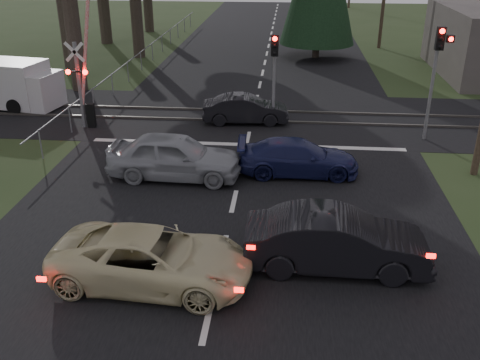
# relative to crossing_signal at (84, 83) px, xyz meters

# --- Properties ---
(ground) EXTENTS (120.00, 120.00, 0.00)m
(ground) POSITION_rel_crossing_signal_xyz_m (7.27, -9.79, -2.06)
(ground) COLOR #293A1A
(ground) RESTS_ON ground
(road) EXTENTS (14.00, 100.00, 0.01)m
(road) POSITION_rel_crossing_signal_xyz_m (7.27, 0.21, -2.05)
(road) COLOR black
(road) RESTS_ON ground
(rail_corridor) EXTENTS (120.00, 8.00, 0.01)m
(rail_corridor) POSITION_rel_crossing_signal_xyz_m (7.27, 2.21, -2.05)
(rail_corridor) COLOR black
(rail_corridor) RESTS_ON ground
(stop_line) EXTENTS (13.00, 0.35, 0.00)m
(stop_line) POSITION_rel_crossing_signal_xyz_m (7.27, -1.59, -2.05)
(stop_line) COLOR silver
(stop_line) RESTS_ON ground
(rail_near) EXTENTS (120.00, 0.12, 0.10)m
(rail_near) POSITION_rel_crossing_signal_xyz_m (7.27, 1.41, -2.01)
(rail_near) COLOR #59544C
(rail_near) RESTS_ON ground
(rail_far) EXTENTS (120.00, 0.12, 0.10)m
(rail_far) POSITION_rel_crossing_signal_xyz_m (7.27, 3.01, -2.01)
(rail_far) COLOR #59544C
(rail_far) RESTS_ON ground
(crossing_signal) EXTENTS (1.62, 0.38, 6.96)m
(crossing_signal) POSITION_rel_crossing_signal_xyz_m (0.00, 0.00, 0.00)
(crossing_signal) COLOR slate
(crossing_signal) RESTS_ON ground
(traffic_signal_right) EXTENTS (0.68, 0.48, 4.70)m
(traffic_signal_right) POSITION_rel_crossing_signal_xyz_m (14.82, -0.31, 1.26)
(traffic_signal_right) COLOR slate
(traffic_signal_right) RESTS_ON ground
(traffic_signal_center) EXTENTS (0.32, 0.48, 4.10)m
(traffic_signal_center) POSITION_rel_crossing_signal_xyz_m (8.27, 0.89, 0.75)
(traffic_signal_center) COLOR slate
(traffic_signal_center) RESTS_ON ground
(fence_left) EXTENTS (0.10, 36.00, 1.20)m
(fence_left) POSITION_rel_crossing_signal_xyz_m (-0.53, 12.71, -2.06)
(fence_left) COLOR slate
(fence_left) RESTS_ON ground
(cream_coupe) EXTENTS (5.10, 2.63, 1.38)m
(cream_coupe) POSITION_rel_crossing_signal_xyz_m (5.72, -11.41, -1.37)
(cream_coupe) COLOR beige
(cream_coupe) RESTS_ON ground
(dark_hatchback) EXTENTS (4.75, 1.68, 1.56)m
(dark_hatchback) POSITION_rel_crossing_signal_xyz_m (10.29, -10.31, -1.28)
(dark_hatchback) COLOR black
(dark_hatchback) RESTS_ON ground
(silver_car) EXTENTS (4.81, 2.08, 1.62)m
(silver_car) POSITION_rel_crossing_signal_xyz_m (5.00, -5.05, -1.25)
(silver_car) COLOR #93969A
(silver_car) RESTS_ON ground
(blue_sedan) EXTENTS (4.43, 1.95, 1.26)m
(blue_sedan) POSITION_rel_crossing_signal_xyz_m (9.35, -4.32, -1.42)
(blue_sedan) COLOR #181C49
(blue_sedan) RESTS_ON ground
(dark_car_far) EXTENTS (3.99, 1.65, 1.29)m
(dark_car_far) POSITION_rel_crossing_signal_xyz_m (7.00, 1.29, -1.41)
(dark_car_far) COLOR black
(dark_car_far) RESTS_ON ground
(white_van) EXTENTS (6.21, 3.06, 2.32)m
(white_van) POSITION_rel_crossing_signal_xyz_m (-5.33, 2.77, -0.88)
(white_van) COLOR silver
(white_van) RESTS_ON ground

